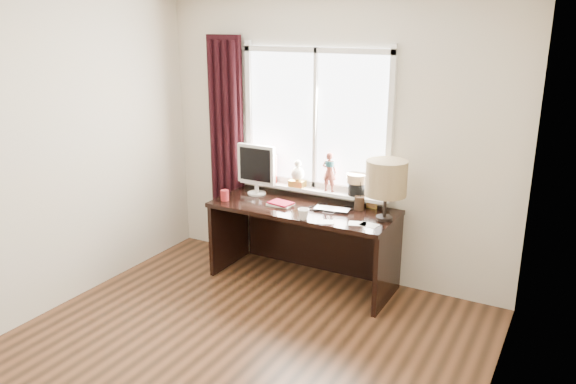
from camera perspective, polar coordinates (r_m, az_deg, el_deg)
The scene contains 17 objects.
floor at distance 4.17m, azimuth -8.08°, elevation -17.93°, with size 3.50×4.00×0.00m, color brown.
wall_back at distance 5.26m, azimuth 4.43°, elevation 5.15°, with size 3.50×2.60×0.00m, color beige.
wall_left at distance 4.83m, azimuth -25.66°, elevation 2.44°, with size 4.00×2.60×0.00m, color beige.
wall_right at distance 2.93m, azimuth 19.58°, elevation -5.67°, with size 4.00×2.60×0.00m, color beige.
laptop at distance 5.02m, azimuth 4.53°, elevation -1.79°, with size 0.31×0.20×0.02m, color silver.
mug at distance 4.79m, azimuth 1.59°, elevation -2.22°, with size 0.10×0.09×0.10m, color white.
red_cup at distance 5.32m, azimuth -6.44°, elevation -0.34°, with size 0.08×0.08×0.10m, color maroon.
window at distance 5.28m, azimuth 2.74°, elevation 5.23°, with size 1.52×0.20×1.40m.
curtain at distance 5.77m, azimuth -6.31°, elevation 4.29°, with size 0.38×0.09×2.25m.
desk at distance 5.29m, azimuth 2.02°, elevation -3.71°, with size 1.70×0.70×0.75m.
monitor at distance 5.43m, azimuth -3.25°, elevation 2.60°, with size 0.40×0.18×0.49m.
notebook_stack at distance 5.16m, azimuth -0.76°, elevation -1.19°, with size 0.24×0.18×0.03m.
brush_holder at distance 5.07m, azimuth 7.27°, elevation -1.10°, with size 0.09×0.09×0.25m.
icon_frame at distance 5.11m, azimuth 8.51°, elevation -0.96°, with size 0.10×0.02×0.13m.
table_lamp at distance 4.75m, azimuth 9.95°, elevation 1.33°, with size 0.35×0.35×0.52m.
loose_papers at distance 4.73m, azimuth 6.37°, elevation -3.19°, with size 0.52×0.25×0.00m.
desk_cables at distance 5.11m, azimuth 4.01°, elevation -1.56°, with size 0.40×0.29×0.01m.
Camera 1 is at (2.12, -2.69, 2.38)m, focal length 35.00 mm.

